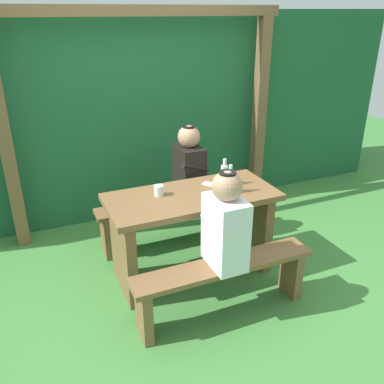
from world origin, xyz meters
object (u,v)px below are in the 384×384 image
at_px(person_white_shirt, 226,223).
at_px(bottle_left, 224,174).
at_px(cell_phone, 211,184).
at_px(person_black_coat, 189,165).
at_px(drinking_glass, 159,190).
at_px(bottle_right, 230,182).
at_px(bench_far, 168,213).
at_px(bench_near, 224,278).
at_px(picnic_table, 192,221).

height_order(person_white_shirt, bottle_left, person_white_shirt).
relative_size(bottle_left, cell_phone, 1.69).
bearing_deg(person_black_coat, cell_phone, -89.98).
relative_size(person_white_shirt, cell_phone, 5.14).
height_order(drinking_glass, bottle_right, bottle_right).
bearing_deg(person_white_shirt, bench_far, 90.17).
relative_size(person_black_coat, bottle_right, 2.96).
xyz_separation_m(person_black_coat, drinking_glass, (-0.48, -0.49, 0.02)).
height_order(bench_near, bottle_right, bottle_right).
relative_size(person_black_coat, cell_phone, 5.14).
xyz_separation_m(bench_far, person_white_shirt, (0.00, -1.16, 0.46)).
xyz_separation_m(bench_near, person_black_coat, (0.22, 1.16, 0.46)).
distance_m(bench_far, bottle_left, 0.82).
height_order(bench_near, person_white_shirt, person_white_shirt).
bearing_deg(bench_far, bench_near, -90.00).
height_order(person_black_coat, bottle_right, person_black_coat).
distance_m(bottle_right, cell_phone, 0.24).
height_order(picnic_table, bench_far, picnic_table).
bearing_deg(drinking_glass, bottle_left, -2.44).
height_order(person_white_shirt, bottle_right, person_white_shirt).
xyz_separation_m(bench_far, drinking_glass, (-0.25, -0.49, 0.48)).
distance_m(picnic_table, bench_near, 0.62).
distance_m(bench_near, drinking_glass, 0.87).
bearing_deg(person_white_shirt, bench_near, -136.54).
bearing_deg(person_white_shirt, drinking_glass, 110.99).
bearing_deg(drinking_glass, bench_near, -69.37).
distance_m(bench_far, drinking_glass, 0.74).
bearing_deg(cell_phone, drinking_glass, 149.34).
height_order(bench_far, bottle_left, bottle_left).
relative_size(picnic_table, drinking_glass, 16.51).
xyz_separation_m(bottle_left, cell_phone, (-0.10, 0.05, -0.09)).
distance_m(bench_far, person_black_coat, 0.51).
bearing_deg(person_black_coat, drinking_glass, -134.26).
bearing_deg(picnic_table, bottle_left, 11.33).
relative_size(drinking_glass, cell_phone, 0.61).
bearing_deg(picnic_table, person_black_coat, 68.93).
bearing_deg(bottle_right, person_black_coat, 96.06).
bearing_deg(cell_phone, bottle_left, -58.47).
bearing_deg(person_black_coat, bench_near, -100.87).
bearing_deg(picnic_table, person_white_shirt, -89.65).
bearing_deg(bench_near, drinking_glass, 110.63).
xyz_separation_m(person_white_shirt, bottle_left, (0.32, 0.65, 0.08)).
relative_size(bench_near, bottle_right, 5.75).
distance_m(person_black_coat, cell_phone, 0.47).
height_order(picnic_table, bottle_left, bottle_left).
distance_m(bench_near, bench_far, 1.17).
relative_size(person_black_coat, drinking_glass, 8.48).
relative_size(picnic_table, cell_phone, 10.00).
bearing_deg(bottle_right, bench_near, -121.28).
xyz_separation_m(picnic_table, person_white_shirt, (0.00, -0.58, 0.27)).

